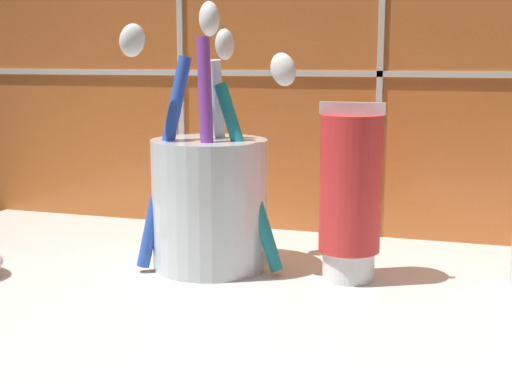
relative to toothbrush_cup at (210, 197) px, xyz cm
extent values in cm
cube|color=silver|center=(8.34, -6.53, -6.11)|extent=(69.64, 38.78, 2.00)
cube|color=#C6662D|center=(8.34, 13.10, 13.33)|extent=(79.64, 1.50, 40.88)
cube|color=beige|center=(8.34, 12.25, 8.42)|extent=(79.64, 0.24, 0.50)
cube|color=beige|center=(-7.33, 12.25, 13.33)|extent=(0.50, 0.24, 40.88)
cube|color=beige|center=(10.08, 12.25, 13.33)|extent=(0.50, 0.24, 40.88)
cylinder|color=silver|center=(-0.03, 0.07, -0.52)|extent=(8.22, 8.22, 9.19)
cylinder|color=teal|center=(3.01, -0.33, 1.60)|extent=(5.37, 1.91, 12.92)
ellipsoid|color=white|center=(5.55, -0.84, 8.95)|extent=(2.53, 1.73, 2.64)
cylinder|color=white|center=(0.19, 1.69, 2.41)|extent=(1.08, 2.61, 14.36)
ellipsoid|color=white|center=(0.26, 2.64, 10.64)|extent=(1.44, 2.02, 2.38)
cylinder|color=blue|center=(-2.82, -1.45, 2.52)|extent=(3.76, 3.65, 14.68)
ellipsoid|color=white|center=(-4.26, -2.82, 10.83)|extent=(2.46, 2.43, 2.53)
cylinder|color=purple|center=(0.52, -1.69, 3.17)|extent=(2.32, 2.90, 15.88)
ellipsoid|color=white|center=(1.13, -2.63, 12.14)|extent=(2.15, 2.34, 2.39)
cylinder|color=white|center=(9.98, 0.07, -4.11)|extent=(3.50, 3.50, 2.01)
cylinder|color=red|center=(9.98, 0.07, 1.47)|extent=(4.11, 4.11, 9.16)
cube|color=silver|center=(9.98, 0.07, 6.45)|extent=(4.32, 0.36, 0.80)
camera|label=1|loc=(17.89, -46.24, 9.69)|focal=50.00mm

